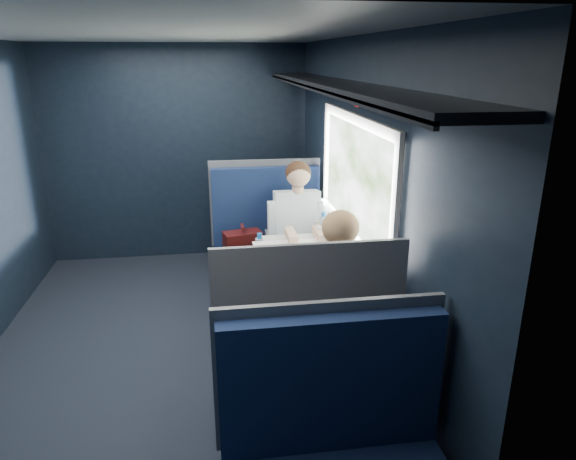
{
  "coord_description": "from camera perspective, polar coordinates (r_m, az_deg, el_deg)",
  "views": [
    {
      "loc": [
        0.37,
        -3.53,
        2.16
      ],
      "look_at": [
        0.9,
        0.0,
        0.95
      ],
      "focal_mm": 32.0,
      "sensor_mm": 36.0,
      "label": 1
    }
  ],
  "objects": [
    {
      "name": "room_shell",
      "position": [
        3.62,
        -13.99,
        7.28
      ],
      "size": [
        3.0,
        4.4,
        2.4
      ],
      "color": "black",
      "rests_on": "ground"
    },
    {
      "name": "laptop",
      "position": [
        3.96,
        5.89,
        -1.31
      ],
      "size": [
        0.36,
        0.41,
        0.26
      ],
      "color": "silver",
      "rests_on": "table"
    },
    {
      "name": "man",
      "position": [
        4.53,
        1.2,
        0.15
      ],
      "size": [
        0.53,
        0.56,
        1.32
      ],
      "color": "black",
      "rests_on": "ground"
    },
    {
      "name": "seat_row_front",
      "position": [
        5.63,
        -3.19,
        0.57
      ],
      "size": [
        1.04,
        0.51,
        1.16
      ],
      "color": "#0D193C",
      "rests_on": "ground"
    },
    {
      "name": "papers",
      "position": [
        3.79,
        0.94,
        -3.27
      ],
      "size": [
        0.58,
        0.84,
        0.01
      ],
      "primitive_type": "cube",
      "rotation": [
        0.0,
        0.0,
        0.0
      ],
      "color": "white",
      "rests_on": "table"
    },
    {
      "name": "woman",
      "position": [
        3.25,
        5.37,
        -7.51
      ],
      "size": [
        0.53,
        0.56,
        1.32
      ],
      "color": "black",
      "rests_on": "ground"
    },
    {
      "name": "seat_bay_near",
      "position": [
        4.76,
        -2.26,
        -2.74
      ],
      "size": [
        1.04,
        0.62,
        1.26
      ],
      "color": "#0D193C",
      "rests_on": "ground"
    },
    {
      "name": "bottle_small",
      "position": [
        4.25,
        3.94,
        0.49
      ],
      "size": [
        0.06,
        0.06,
        0.21
      ],
      "color": "silver",
      "rests_on": "table"
    },
    {
      "name": "seat_bay_far",
      "position": [
        3.22,
        1.45,
        -14.17
      ],
      "size": [
        1.04,
        0.62,
        1.26
      ],
      "color": "#0D193C",
      "rests_on": "ground"
    },
    {
      "name": "cup",
      "position": [
        4.26,
        3.58,
        -0.18
      ],
      "size": [
        0.07,
        0.07,
        0.09
      ],
      "primitive_type": "cylinder",
      "color": "white",
      "rests_on": "table"
    },
    {
      "name": "table",
      "position": [
        3.89,
        1.93,
        -3.91
      ],
      "size": [
        0.62,
        1.0,
        0.74
      ],
      "color": "#54565E",
      "rests_on": "ground"
    },
    {
      "name": "ground",
      "position": [
        4.16,
        -12.69,
        -13.15
      ],
      "size": [
        2.8,
        4.2,
        0.01
      ],
      "primitive_type": "cube",
      "color": "black"
    }
  ]
}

